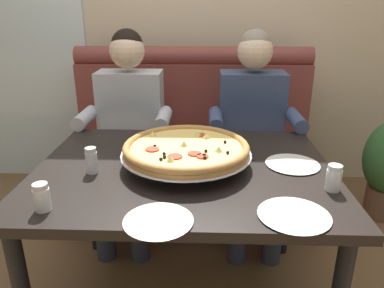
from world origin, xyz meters
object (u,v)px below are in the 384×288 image
object	(u,v)px
booth_bench	(192,155)
diner_left	(129,125)
shaker_pepper_flakes	(42,199)
shaker_parmesan	(333,180)
diner_right	(253,126)
patio_chair	(49,101)
plate_near_right	(158,219)
plate_far_side	(293,163)
dining_table	(184,184)
shaker_oregano	(92,162)
plate_near_left	(294,214)
pizza	(186,149)

from	to	relation	value
booth_bench	diner_left	xyz separation A→B (m)	(-0.38, -0.27, 0.31)
shaker_pepper_flakes	shaker_parmesan	bearing A→B (deg)	9.86
diner_right	patio_chair	bearing A→B (deg)	144.56
booth_bench	plate_near_right	xyz separation A→B (m)	(-0.06, -1.39, 0.36)
diner_left	plate_far_side	world-z (taller)	diner_left
dining_table	shaker_oregano	xyz separation A→B (m)	(-0.38, -0.07, 0.13)
dining_table	plate_far_side	distance (m)	0.48
shaker_oregano	shaker_parmesan	world-z (taller)	shaker_oregano
shaker_parmesan	plate_near_right	bearing A→B (deg)	-159.16
booth_bench	plate_far_side	distance (m)	1.10
plate_near_left	patio_chair	distance (m)	3.00
dining_table	pizza	distance (m)	0.16
diner_right	pizza	xyz separation A→B (m)	(-0.37, -0.68, 0.11)
dining_table	patio_chair	world-z (taller)	patio_chair
shaker_oregano	plate_far_side	bearing A→B (deg)	7.06
shaker_pepper_flakes	patio_chair	world-z (taller)	patio_chair
plate_far_side	shaker_oregano	bearing A→B (deg)	-172.94
diner_right	pizza	distance (m)	0.78
dining_table	diner_right	size ratio (longest dim) A/B	1.00
pizza	patio_chair	world-z (taller)	patio_chair
booth_bench	shaker_pepper_flakes	bearing A→B (deg)	-108.93
shaker_pepper_flakes	diner_right	bearing A→B (deg)	51.82
diner_left	diner_right	world-z (taller)	same
diner_right	plate_far_side	xyz separation A→B (m)	(0.09, -0.66, 0.04)
plate_near_left	dining_table	bearing A→B (deg)	134.83
diner_right	plate_far_side	distance (m)	0.67
booth_bench	shaker_pepper_flakes	distance (m)	1.46
pizza	shaker_oregano	world-z (taller)	same
booth_bench	shaker_parmesan	xyz separation A→B (m)	(0.57, -1.15, 0.39)
diner_left	plate_far_side	bearing A→B (deg)	-37.72
diner_left	plate_far_side	distance (m)	1.08
plate_far_side	diner_left	bearing A→B (deg)	142.28
diner_left	shaker_parmesan	bearing A→B (deg)	-43.02
dining_table	plate_near_right	xyz separation A→B (m)	(-0.06, -0.44, 0.09)
patio_chair	plate_near_right	bearing A→B (deg)	-60.33
diner_left	shaker_pepper_flakes	bearing A→B (deg)	-94.04
shaker_parmesan	plate_near_right	distance (m)	0.67
pizza	shaker_parmesan	world-z (taller)	pizza
shaker_pepper_flakes	plate_near_right	distance (m)	0.40
plate_near_left	plate_near_right	bearing A→B (deg)	-173.65
shaker_oregano	patio_chair	size ratio (longest dim) A/B	0.13
booth_bench	diner_right	xyz separation A→B (m)	(0.38, -0.27, 0.31)
dining_table	pizza	world-z (taller)	pizza
diner_right	pizza	world-z (taller)	diner_right
pizza	patio_chair	bearing A→B (deg)	126.26
plate_near_right	shaker_oregano	bearing A→B (deg)	131.40
diner_left	shaker_pepper_flakes	xyz separation A→B (m)	(-0.08, -1.07, 0.08)
pizza	shaker_parmesan	distance (m)	0.60
shaker_oregano	plate_near_right	world-z (taller)	shaker_oregano
patio_chair	shaker_oregano	bearing A→B (deg)	-62.75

